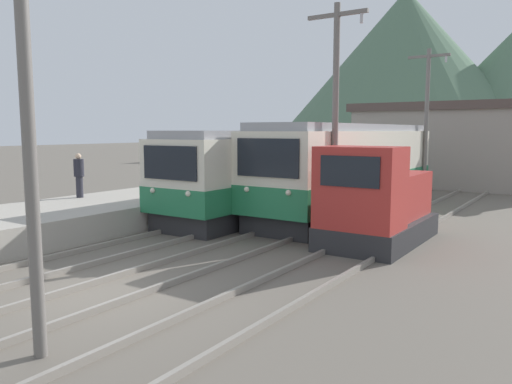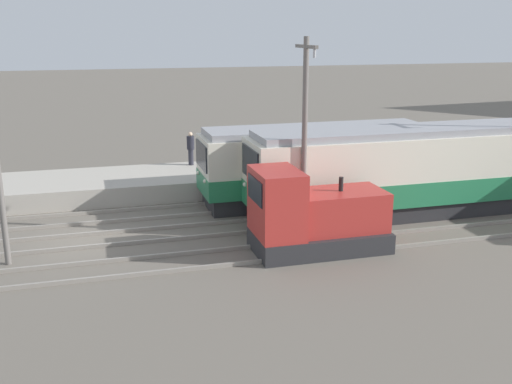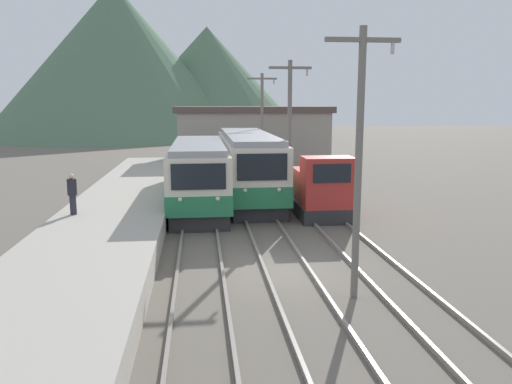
% 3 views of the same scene
% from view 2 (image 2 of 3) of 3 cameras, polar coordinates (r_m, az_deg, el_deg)
% --- Properties ---
extents(ground_plane, '(200.00, 200.00, 0.00)m').
position_cam_2_polar(ground_plane, '(23.15, -16.04, -4.47)').
color(ground_plane, '#665E54').
extents(platform_left, '(4.50, 54.00, 0.88)m').
position_cam_2_polar(platform_left, '(29.01, -16.15, 0.41)').
color(platform_left, '#ADA599').
rests_on(platform_left, ground).
extents(track_left, '(1.54, 60.00, 0.14)m').
position_cam_2_polar(track_left, '(25.60, -16.07, -2.41)').
color(track_left, gray).
rests_on(track_left, ground).
extents(track_center, '(1.54, 60.00, 0.14)m').
position_cam_2_polar(track_center, '(22.94, -16.05, -4.47)').
color(track_center, gray).
rests_on(track_center, ground).
extents(track_right, '(1.54, 60.00, 0.14)m').
position_cam_2_polar(track_right, '(20.13, -16.03, -7.27)').
color(track_right, gray).
rests_on(track_right, ground).
extents(commuter_train_left, '(2.84, 10.51, 3.43)m').
position_cam_2_polar(commuter_train_left, '(26.98, 5.74, 2.40)').
color(commuter_train_left, '#28282B').
rests_on(commuter_train_left, ground).
extents(commuter_train_center, '(2.84, 13.19, 3.69)m').
position_cam_2_polar(commuter_train_center, '(25.64, 13.70, 1.61)').
color(commuter_train_center, '#28282B').
rests_on(commuter_train_center, ground).
extents(shunting_locomotive, '(2.40, 4.74, 3.00)m').
position_cam_2_polar(shunting_locomotive, '(21.04, 5.44, -2.44)').
color(shunting_locomotive, '#28282B').
rests_on(shunting_locomotive, ground).
extents(catenary_mast_mid, '(2.00, 0.20, 7.34)m').
position_cam_2_polar(catenary_mast_mid, '(21.80, 4.65, 5.75)').
color(catenary_mast_mid, slate).
rests_on(catenary_mast_mid, ground).
extents(person_on_platform, '(0.38, 0.38, 1.69)m').
position_cam_2_polar(person_on_platform, '(30.54, -6.25, 4.27)').
color(person_on_platform, '#282833').
rests_on(person_on_platform, platform_left).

